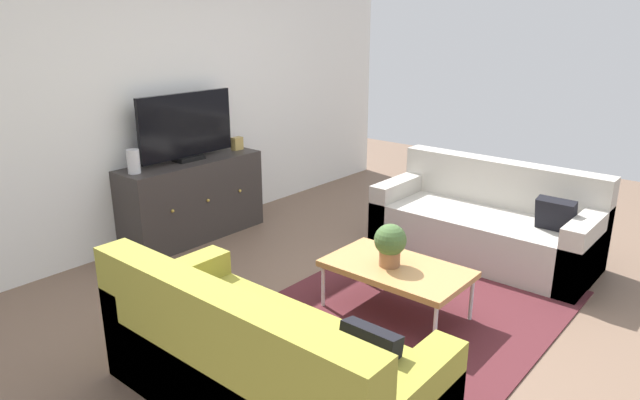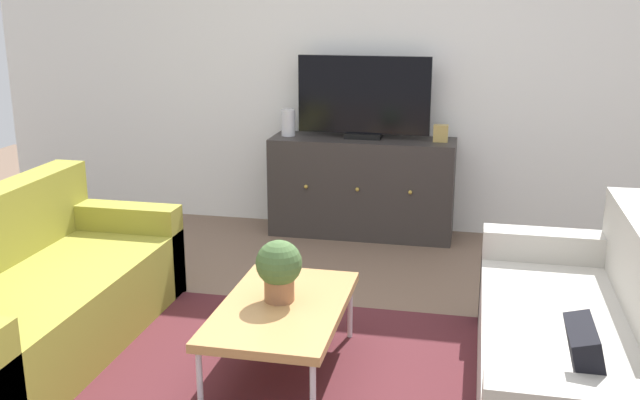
{
  "view_description": "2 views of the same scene",
  "coord_description": "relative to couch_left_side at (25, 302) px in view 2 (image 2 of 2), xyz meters",
  "views": [
    {
      "loc": [
        -3.22,
        -2.04,
        2.07
      ],
      "look_at": [
        0.0,
        0.67,
        0.71
      ],
      "focal_mm": 31.89,
      "sensor_mm": 36.0,
      "label": 1
    },
    {
      "loc": [
        0.85,
        -3.29,
        1.83
      ],
      "look_at": [
        0.0,
        0.67,
        0.71
      ],
      "focal_mm": 41.14,
      "sensor_mm": 36.0,
      "label": 2
    }
  ],
  "objects": [
    {
      "name": "tv_console",
      "position": [
        1.43,
        2.37,
        0.11
      ],
      "size": [
        1.43,
        0.47,
        0.78
      ],
      "color": "#332D2B",
      "rests_on": "ground_plane"
    },
    {
      "name": "potted_plant",
      "position": [
        1.38,
        0.08,
        0.27
      ],
      "size": [
        0.23,
        0.23,
        0.31
      ],
      "color": "#936042",
      "rests_on": "coffee_table"
    },
    {
      "name": "wall_back",
      "position": [
        1.44,
        2.65,
        1.07
      ],
      "size": [
        6.4,
        0.12,
        2.7
      ],
      "primitive_type": "cube",
      "color": "white",
      "rests_on": "ground_plane"
    },
    {
      "name": "coffee_table",
      "position": [
        1.41,
        0.03,
        0.07
      ],
      "size": [
        0.6,
        1.01,
        0.38
      ],
      "color": "#B7844C",
      "rests_on": "ground_plane"
    },
    {
      "name": "ground_plane",
      "position": [
        1.44,
        0.1,
        -0.28
      ],
      "size": [
        10.0,
        10.0,
        0.0
      ],
      "primitive_type": "plane",
      "color": "brown"
    },
    {
      "name": "area_rug",
      "position": [
        1.44,
        -0.05,
        -0.27
      ],
      "size": [
        2.5,
        1.9,
        0.01
      ],
      "primitive_type": "cube",
      "color": "#4C1E23",
      "rests_on": "ground_plane"
    },
    {
      "name": "couch_left_side",
      "position": [
        0.0,
        0.0,
        0.0
      ],
      "size": [
        0.85,
        1.9,
        0.83
      ],
      "color": "olive",
      "rests_on": "ground_plane"
    },
    {
      "name": "mantel_clock",
      "position": [
        2.03,
        2.37,
        0.56
      ],
      "size": [
        0.11,
        0.07,
        0.13
      ],
      "primitive_type": "cube",
      "color": "tan",
      "rests_on": "tv_console"
    },
    {
      "name": "flat_screen_tv",
      "position": [
        1.43,
        2.39,
        0.81
      ],
      "size": [
        1.02,
        0.16,
        0.63
      ],
      "color": "black",
      "rests_on": "tv_console"
    },
    {
      "name": "couch_right_side",
      "position": [
        2.87,
        0.0,
        0.0
      ],
      "size": [
        0.85,
        1.9,
        0.83
      ],
      "color": "#B2ADA3",
      "rests_on": "ground_plane"
    },
    {
      "name": "glass_vase",
      "position": [
        0.83,
        2.37,
        0.6
      ],
      "size": [
        0.11,
        0.11,
        0.21
      ],
      "primitive_type": "cylinder",
      "color": "silver",
      "rests_on": "tv_console"
    }
  ]
}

